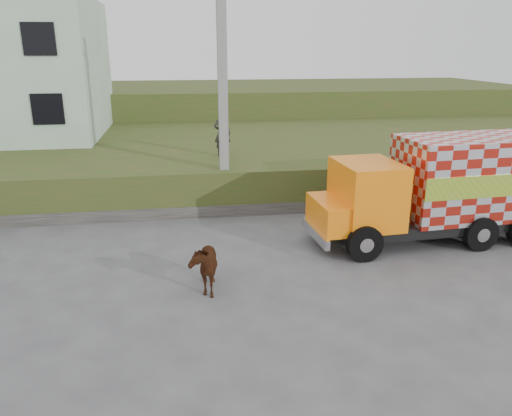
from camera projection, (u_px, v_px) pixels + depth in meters
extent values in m
plane|color=#474749|center=(279.00, 264.00, 13.05)|extent=(120.00, 120.00, 0.00)
cube|color=#2E4E1A|center=(236.00, 157.00, 22.23)|extent=(40.00, 12.00, 1.50)
cube|color=#2E4E1A|center=(216.00, 108.00, 33.29)|extent=(40.00, 12.00, 3.00)
cube|color=#595651|center=(196.00, 211.00, 16.66)|extent=(16.00, 0.50, 0.40)
cube|color=gray|center=(223.00, 93.00, 16.01)|extent=(0.30, 0.30, 8.00)
cube|color=black|center=(432.00, 221.00, 14.55)|extent=(6.11, 2.33, 0.31)
cube|color=orange|center=(367.00, 193.00, 13.82)|extent=(1.72, 2.13, 1.76)
cube|color=orange|center=(331.00, 214.00, 13.78)|extent=(1.00, 1.91, 0.79)
cube|color=silver|center=(470.00, 176.00, 14.37)|extent=(4.19, 2.38, 2.29)
cube|color=yellow|center=(494.00, 186.00, 13.37)|extent=(4.05, 0.30, 0.62)
cube|color=yellow|center=(448.00, 168.00, 15.37)|extent=(4.05, 0.30, 0.62)
cube|color=silver|center=(315.00, 233.00, 13.85)|extent=(0.27, 2.03, 0.26)
cylinder|color=black|center=(364.00, 243.00, 13.12)|extent=(0.99, 0.37, 0.97)
cylinder|color=black|center=(336.00, 219.00, 15.00)|extent=(0.99, 0.37, 0.97)
cylinder|color=black|center=(480.00, 233.00, 13.82)|extent=(0.99, 0.37, 0.97)
cylinder|color=black|center=(439.00, 211.00, 15.70)|extent=(0.99, 0.37, 0.97)
cylinder|color=black|center=(479.00, 208.00, 15.99)|extent=(0.99, 0.37, 0.97)
imported|color=black|center=(203.00, 265.00, 11.52)|extent=(0.69, 1.48, 1.24)
imported|color=#2F2B2A|center=(222.00, 133.00, 18.50)|extent=(0.68, 0.51, 1.71)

